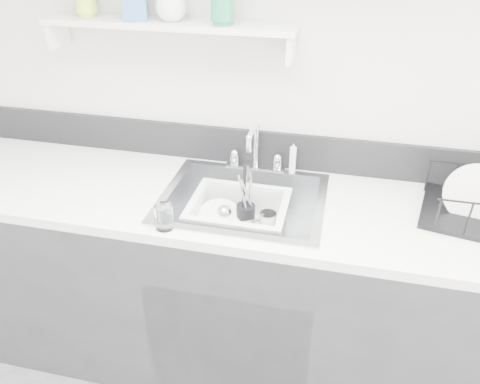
# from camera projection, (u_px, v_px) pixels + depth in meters

# --- Properties ---
(room_shell) EXTENTS (3.50, 3.00, 2.60)m
(room_shell) POSITION_uv_depth(u_px,v_px,m) (138.00, 60.00, 0.77)
(room_shell) COLOR silver
(room_shell) RESTS_ON ground
(counter_run) EXTENTS (3.20, 0.62, 0.92)m
(counter_run) POSITION_uv_depth(u_px,v_px,m) (243.00, 286.00, 2.08)
(counter_run) COLOR #29292C
(counter_run) RESTS_ON ground
(backsplash) EXTENTS (3.20, 0.02, 0.16)m
(backsplash) POSITION_uv_depth(u_px,v_px,m) (258.00, 148.00, 2.05)
(backsplash) COLOR black
(backsplash) RESTS_ON counter_run
(sink) EXTENTS (0.64, 0.52, 0.20)m
(sink) POSITION_uv_depth(u_px,v_px,m) (243.00, 217.00, 1.89)
(sink) COLOR silver
(sink) RESTS_ON counter_run
(faucet) EXTENTS (0.26, 0.18, 0.23)m
(faucet) POSITION_uv_depth(u_px,v_px,m) (255.00, 157.00, 2.01)
(faucet) COLOR silver
(faucet) RESTS_ON counter_run
(side_sprayer) EXTENTS (0.03, 0.03, 0.14)m
(side_sprayer) POSITION_uv_depth(u_px,v_px,m) (293.00, 158.00, 1.99)
(side_sprayer) COLOR silver
(side_sprayer) RESTS_ON counter_run
(wall_shelf) EXTENTS (1.00, 0.16, 0.12)m
(wall_shelf) POSITION_uv_depth(u_px,v_px,m) (168.00, 26.00, 1.79)
(wall_shelf) COLOR silver
(wall_shelf) RESTS_ON room_shell
(wash_tub) EXTENTS (0.42, 0.35, 0.15)m
(wash_tub) POSITION_uv_depth(u_px,v_px,m) (239.00, 218.00, 1.89)
(wash_tub) COLOR silver
(wash_tub) RESTS_ON sink
(plate_stack) EXTENTS (0.23, 0.22, 0.09)m
(plate_stack) POSITION_uv_depth(u_px,v_px,m) (223.00, 223.00, 1.92)
(plate_stack) COLOR white
(plate_stack) RESTS_ON wash_tub
(utensil_cup) EXTENTS (0.08, 0.08, 0.26)m
(utensil_cup) POSITION_uv_depth(u_px,v_px,m) (246.00, 214.00, 1.92)
(utensil_cup) COLOR black
(utensil_cup) RESTS_ON wash_tub
(ladle) EXTENTS (0.25, 0.25, 0.08)m
(ladle) POSITION_uv_depth(u_px,v_px,m) (232.00, 224.00, 1.89)
(ladle) COLOR silver
(ladle) RESTS_ON wash_tub
(tumbler_in_tub) EXTENTS (0.08, 0.08, 0.10)m
(tumbler_in_tub) POSITION_uv_depth(u_px,v_px,m) (268.00, 223.00, 1.88)
(tumbler_in_tub) COLOR white
(tumbler_in_tub) RESTS_ON wash_tub
(tumbler_counter) EXTENTS (0.08, 0.08, 0.09)m
(tumbler_counter) POSITION_uv_depth(u_px,v_px,m) (164.00, 217.00, 1.65)
(tumbler_counter) COLOR white
(tumbler_counter) RESTS_ON counter_run
(bowl_small) EXTENTS (0.11, 0.11, 0.03)m
(bowl_small) POSITION_uv_depth(u_px,v_px,m) (259.00, 237.00, 1.86)
(bowl_small) COLOR white
(bowl_small) RESTS_ON wash_tub
(soap_bottle_c) EXTENTS (0.13, 0.13, 0.15)m
(soap_bottle_c) POSITION_uv_depth(u_px,v_px,m) (170.00, 0.00, 1.74)
(soap_bottle_c) COLOR white
(soap_bottle_c) RESTS_ON wall_shelf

